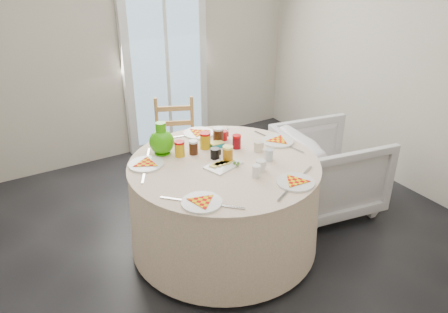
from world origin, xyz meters
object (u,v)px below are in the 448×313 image
armchair (328,168)px  green_pitcher (162,139)px  table (224,205)px  wooden_chair (176,144)px

armchair → green_pitcher: 1.55m
table → armchair: (1.10, 0.01, 0.02)m
wooden_chair → armchair: 1.44m
table → green_pitcher: (-0.32, 0.39, 0.49)m
wooden_chair → armchair: (1.02, -1.02, -0.08)m
table → green_pitcher: bearing=129.9°
table → armchair: size_ratio=1.77×
wooden_chair → green_pitcher: green_pitcher is taller
wooden_chair → green_pitcher: size_ratio=3.61×
table → green_pitcher: 0.71m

